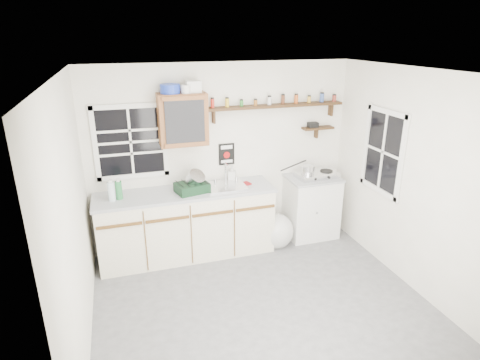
% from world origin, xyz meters
% --- Properties ---
extents(room, '(3.64, 3.24, 2.54)m').
position_xyz_m(room, '(0.00, 0.00, 1.25)').
color(room, '#505053').
rests_on(room, ground).
extents(main_cabinet, '(2.31, 0.63, 0.92)m').
position_xyz_m(main_cabinet, '(-0.58, 1.30, 0.46)').
color(main_cabinet, beige).
rests_on(main_cabinet, floor).
extents(right_cabinet, '(0.73, 0.57, 0.91)m').
position_xyz_m(right_cabinet, '(1.25, 1.32, 0.46)').
color(right_cabinet, silver).
rests_on(right_cabinet, floor).
extents(sink, '(0.52, 0.44, 0.29)m').
position_xyz_m(sink, '(-0.05, 1.30, 0.93)').
color(sink, silver).
rests_on(sink, main_cabinet).
extents(upper_cabinet, '(0.60, 0.32, 0.65)m').
position_xyz_m(upper_cabinet, '(-0.55, 1.44, 1.82)').
color(upper_cabinet, brown).
rests_on(upper_cabinet, wall_back).
extents(upper_cabinet_clutter, '(0.50, 0.24, 0.14)m').
position_xyz_m(upper_cabinet_clutter, '(-0.57, 1.44, 2.21)').
color(upper_cabinet_clutter, '#1A34AC').
rests_on(upper_cabinet_clutter, upper_cabinet).
extents(spice_shelf, '(1.91, 0.18, 0.34)m').
position_xyz_m(spice_shelf, '(0.74, 1.51, 1.93)').
color(spice_shelf, '#321E0E').
rests_on(spice_shelf, wall_back).
extents(secondary_shelf, '(0.45, 0.16, 0.24)m').
position_xyz_m(secondary_shelf, '(1.36, 1.52, 1.58)').
color(secondary_shelf, '#321E0E').
rests_on(secondary_shelf, wall_back).
extents(warning_sign, '(0.22, 0.02, 0.30)m').
position_xyz_m(warning_sign, '(0.05, 1.59, 1.28)').
color(warning_sign, black).
rests_on(warning_sign, wall_back).
extents(window_back, '(0.93, 0.03, 0.98)m').
position_xyz_m(window_back, '(-1.20, 1.59, 1.55)').
color(window_back, black).
rests_on(window_back, wall_back).
extents(window_right, '(0.03, 0.78, 1.08)m').
position_xyz_m(window_right, '(1.79, 0.55, 1.45)').
color(window_right, black).
rests_on(window_right, wall_back).
extents(water_bottles, '(0.17, 0.12, 0.27)m').
position_xyz_m(water_bottles, '(-1.45, 1.27, 1.04)').
color(water_bottles, silver).
rests_on(water_bottles, main_cabinet).
extents(dish_rack, '(0.45, 0.38, 0.30)m').
position_xyz_m(dish_rack, '(-0.49, 1.25, 1.02)').
color(dish_rack, black).
rests_on(dish_rack, main_cabinet).
extents(soap_bottle, '(0.13, 0.13, 0.21)m').
position_xyz_m(soap_bottle, '(0.10, 1.51, 1.03)').
color(soap_bottle, white).
rests_on(soap_bottle, main_cabinet).
extents(rag, '(0.17, 0.15, 0.02)m').
position_xyz_m(rag, '(0.23, 1.30, 0.93)').
color(rag, maroon).
rests_on(rag, main_cabinet).
extents(hotplate, '(0.61, 0.35, 0.09)m').
position_xyz_m(hotplate, '(1.30, 1.31, 0.95)').
color(hotplate, silver).
rests_on(hotplate, right_cabinet).
extents(saucepan, '(0.44, 0.25, 0.19)m').
position_xyz_m(saucepan, '(1.14, 1.31, 1.04)').
color(saucepan, silver).
rests_on(saucepan, hotplate).
extents(trash_bag, '(0.45, 0.41, 0.52)m').
position_xyz_m(trash_bag, '(0.65, 1.17, 0.22)').
color(trash_bag, beige).
rests_on(trash_bag, floor).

